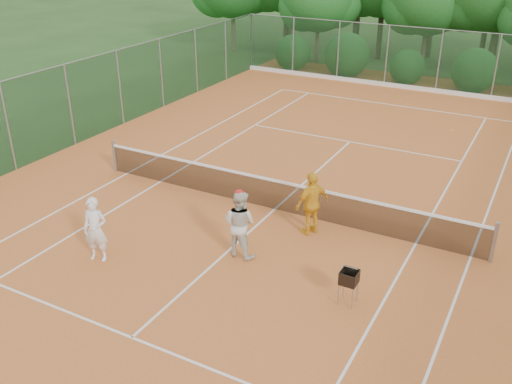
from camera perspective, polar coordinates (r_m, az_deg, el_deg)
ground at (r=16.58m, az=1.85°, el=-1.83°), size 120.00×120.00×0.00m
clay_court at (r=16.58m, az=1.85°, el=-1.80°), size 18.00×36.00×0.02m
tennis_net at (r=16.34m, az=1.87°, el=-0.17°), size 11.97×0.10×1.10m
player_white at (r=14.36m, az=-15.76°, el=-3.63°), size 0.70×0.56×1.66m
player_center_grp at (r=13.98m, az=-1.64°, el=-3.15°), size 0.89×0.71×1.80m
player_yellow at (r=15.03m, az=5.62°, el=-1.15°), size 0.87×1.11×1.76m
ball_hopper at (r=12.55m, az=9.30°, el=-8.47°), size 0.36×0.36×0.82m
stray_ball_a at (r=27.15m, az=14.93°, el=8.48°), size 0.07×0.07×0.07m
stray_ball_b at (r=28.30m, az=14.07°, el=9.25°), size 0.07×0.07×0.07m
stray_ball_c at (r=24.18m, az=19.03°, el=5.87°), size 0.07×0.07×0.07m
court_markings at (r=16.57m, az=1.85°, el=-1.76°), size 11.03×23.83×0.01m
fence_back at (r=29.59m, az=15.38°, el=12.74°), size 18.07×0.07×3.00m
fence_left at (r=20.37m, az=-23.56°, el=5.95°), size 0.07×33.07×3.00m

